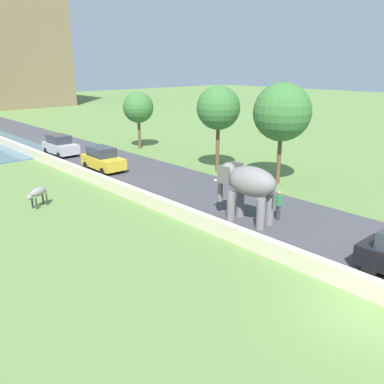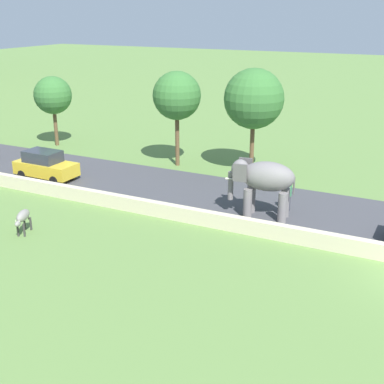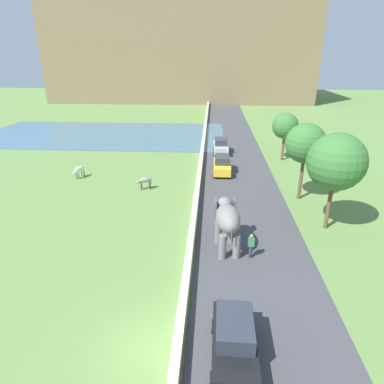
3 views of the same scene
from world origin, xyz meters
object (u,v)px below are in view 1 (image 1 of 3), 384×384
(elephant, at_px, (247,184))
(cow_grey, at_px, (38,193))
(car_yellow, at_px, (103,159))
(car_silver, at_px, (60,145))
(person_beside_elephant, at_px, (279,205))

(elephant, height_order, cow_grey, elephant)
(car_yellow, height_order, cow_grey, car_yellow)
(car_silver, distance_m, car_yellow, 7.37)
(person_beside_elephant, relative_size, cow_grey, 1.15)
(car_yellow, distance_m, cow_grey, 8.46)
(car_yellow, xyz_separation_m, cow_grey, (-6.97, -4.80, -0.06))
(person_beside_elephant, xyz_separation_m, car_silver, (-1.37, 22.58, 0.03))
(elephant, relative_size, car_silver, 0.88)
(car_silver, xyz_separation_m, cow_grey, (-6.96, -12.17, -0.06))
(elephant, height_order, car_yellow, elephant)
(elephant, xyz_separation_m, car_silver, (0.03, 21.61, -1.14))
(person_beside_elephant, xyz_separation_m, cow_grey, (-8.34, 10.42, -0.04))
(cow_grey, bearing_deg, elephant, -53.71)
(elephant, bearing_deg, cow_grey, 126.29)
(elephant, bearing_deg, car_silver, 89.93)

